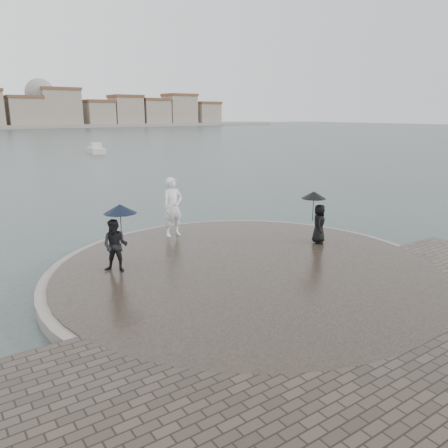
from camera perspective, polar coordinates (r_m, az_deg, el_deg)
ground at (r=11.70m, az=13.83°, el=-11.72°), size 400.00×400.00×0.00m
kerb_ring at (r=13.97m, az=3.06°, el=-6.22°), size 12.50×12.50×0.32m
quay_tip at (r=13.97m, az=3.06°, el=-6.14°), size 11.90×11.90×0.36m
statue at (r=17.08m, az=-6.69°, el=2.23°), size 0.85×0.57×2.30m
visitor_left at (r=13.53m, az=-13.84°, el=-1.48°), size 1.26×1.10×2.04m
visitor_right at (r=16.35m, az=12.10°, el=1.19°), size 1.13×0.97×1.95m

